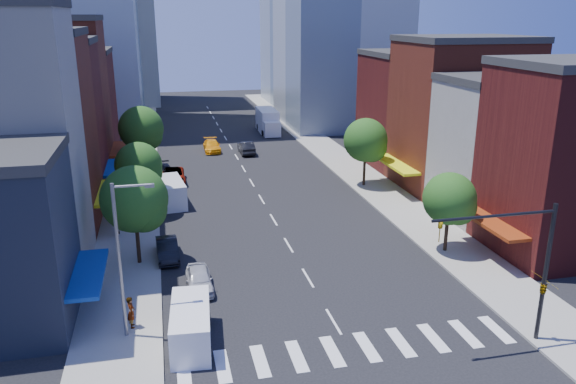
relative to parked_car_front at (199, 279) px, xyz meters
The scene contains 30 objects.
ground 9.63m from the parked_car_front, 38.65° to the right, with size 220.00×220.00×0.00m, color black.
sidewalk_left 34.37m from the parked_car_front, 98.37° to the left, with size 5.00×120.00×0.15m, color gray.
sidewalk_right 39.45m from the parked_car_front, 59.54° to the left, with size 5.00×120.00×0.15m, color gray.
crosswalk 11.74m from the parked_car_front, 50.19° to the right, with size 19.00×3.00×0.01m, color silver.
bldg_left_2 21.11m from the parked_car_front, 132.95° to the left, with size 12.00×9.00×16.00m, color maroon.
bldg_left_3 27.52m from the parked_car_front, 120.41° to the left, with size 12.00×8.00×15.00m, color #491212.
bldg_left_4 35.15m from the parked_car_front, 113.20° to the left, with size 12.00×9.00×17.00m, color maroon.
bldg_left_5 43.55m from the parked_car_front, 108.22° to the left, with size 12.00×10.00×13.00m, color #491212.
bldg_right_1 30.35m from the parked_car_front, 17.53° to the left, with size 12.00×8.00×12.00m, color silver.
bldg_right_2 34.38m from the parked_car_front, 32.28° to the left, with size 12.00×10.00×15.00m, color maroon.
bldg_right_3 40.37m from the parked_car_front, 44.50° to the left, with size 12.00×10.00×13.00m, color #491212.
traffic_signal 20.65m from the parked_car_front, 31.04° to the right, with size 7.24×2.24×8.00m.
streetlight 8.02m from the parked_car_front, 130.74° to the right, with size 2.25×0.25×9.00m.
tree_left_near 7.50m from the parked_car_front, 127.99° to the left, with size 4.80×4.80×7.30m.
tree_left_mid 16.82m from the parked_car_front, 103.58° to the left, with size 4.20×4.20×6.65m.
tree_left_far 30.50m from the parked_car_front, 97.33° to the left, with size 5.00×5.00×7.75m.
tree_right_near 19.56m from the parked_car_front, ahead, with size 4.00×4.00×6.20m.
tree_right_far 27.95m from the parked_car_front, 46.13° to the left, with size 4.60×4.60×7.20m.
parked_car_front is the anchor object (origin of this frame).
parked_car_second 5.93m from the parked_car_front, 109.17° to the left, with size 1.53×4.40×1.45m, color black.
parked_car_third 25.86m from the parked_car_front, 92.02° to the left, with size 2.61×5.66×1.57m, color #999999.
parked_car_rear 27.81m from the parked_car_front, 93.70° to the left, with size 2.12×5.23×1.52m, color black.
cargo_van_near 6.66m from the parked_car_front, 98.10° to the right, with size 2.50×5.41×2.25m.
cargo_van_far 18.52m from the parked_car_front, 93.99° to the left, with size 2.93×5.91×2.42m.
taxi 40.16m from the parked_car_front, 83.26° to the left, with size 2.11×5.19×1.51m, color #F59D0C.
traffic_car_oncoming 38.67m from the parked_car_front, 76.50° to the left, with size 1.74×4.98×1.64m, color black.
traffic_car_far 55.26m from the parked_car_front, 74.69° to the left, with size 1.91×4.74×1.62m, color #999999.
box_truck 52.87m from the parked_car_front, 74.07° to the left, with size 2.90×8.85×3.54m.
pedestrian_near 5.93m from the parked_car_front, 135.19° to the right, with size 0.70×0.46×1.92m, color #999999.
pedestrian_far 12.48m from the parked_car_front, 118.73° to the left, with size 0.78×0.61×1.61m, color #999999.
Camera 1 is at (-9.30, -28.33, 17.49)m, focal length 35.00 mm.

